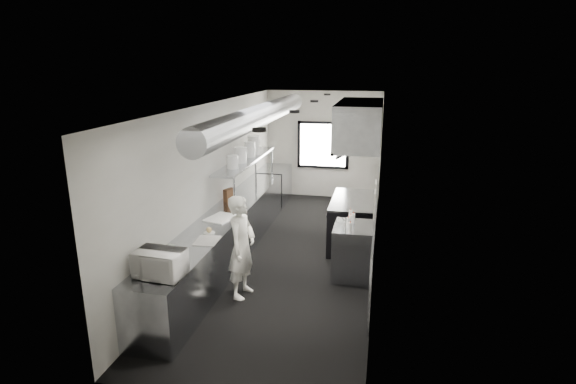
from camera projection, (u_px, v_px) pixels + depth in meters
The scene contains 35 objects.
floor at pixel (294, 254), 8.63m from camera, with size 3.00×8.00×0.01m, color black.
ceiling at pixel (294, 104), 7.87m from camera, with size 3.00×8.00×0.01m, color silver.
wall_back at pixel (323, 145), 12.02m from camera, with size 3.00×0.02×2.80m, color beige.
wall_front at pixel (215, 283), 4.48m from camera, with size 3.00×0.02×2.80m, color beige.
wall_left at pixel (215, 178), 8.55m from camera, with size 0.02×8.00×2.80m, color beige.
wall_right at pixel (378, 187), 7.95m from camera, with size 0.02×8.00×2.80m, color beige.
wall_cladding at pixel (375, 227), 8.47m from camera, with size 0.03×5.50×1.10m, color #91949E.
hvac_duct at pixel (261, 115), 8.45m from camera, with size 0.40×0.40×6.40m, color #95989D.
service_window at pixel (323, 145), 11.98m from camera, with size 1.36×0.05×1.25m.
exhaust_hood at pixel (360, 124), 8.42m from camera, with size 0.81×2.20×0.88m.
prep_counter at pixel (226, 237), 8.26m from camera, with size 0.70×6.00×0.90m, color #91949E.
pass_shelf at pixel (246, 161), 9.39m from camera, with size 0.45×3.00×0.68m.
range at pixel (352, 222), 8.96m from camera, with size 0.88×1.60×0.94m.
bottle_station at pixel (353, 251), 7.62m from camera, with size 0.65×0.80×0.90m, color #91949E.
far_work_table at pixel (274, 185), 11.75m from camera, with size 0.70×1.20×0.90m, color #91949E.
notice_sheet_a at pixel (375, 194), 6.78m from camera, with size 0.02×0.28×0.38m, color silver.
notice_sheet_b at pixel (375, 204), 6.46m from camera, with size 0.02×0.28×0.38m, color silver.
line_cook at pixel (242, 247), 6.90m from camera, with size 0.58×0.38×1.60m, color white.
microwave at pixel (160, 263), 5.70m from camera, with size 0.56×0.43×0.34m, color silver.
deli_tub_a at pixel (154, 263), 6.00m from camera, with size 0.14×0.14×0.10m, color #A5AD9F.
deli_tub_b at pixel (170, 249), 6.45m from camera, with size 0.14×0.14×0.10m, color #A5AD9F.
newspaper at pixel (207, 241), 6.87m from camera, with size 0.34×0.42×0.01m, color white.
small_plate at pixel (209, 233), 7.17m from camera, with size 0.18×0.18×0.02m, color white.
pastry at pixel (209, 230), 7.15m from camera, with size 0.09×0.09×0.09m, color #D7B671.
cutting_board at pixel (221, 218), 7.86m from camera, with size 0.41×0.54×0.02m, color white.
knife_block at pixel (229, 195), 8.82m from camera, with size 0.10×0.22×0.24m, color brown.
plate_stack_a at pixel (233, 162), 8.54m from camera, with size 0.21×0.21×0.25m, color white.
plate_stack_b at pixel (241, 155), 9.04m from camera, with size 0.24×0.24×0.31m, color white.
plate_stack_c at pixel (250, 149), 9.60m from camera, with size 0.23×0.23×0.32m, color white.
plate_stack_d at pixel (254, 145), 9.85m from camera, with size 0.26×0.26×0.40m, color white.
squeeze_bottle_a at pixel (350, 228), 7.16m from camera, with size 0.06×0.06×0.17m, color white.
squeeze_bottle_b at pixel (348, 223), 7.39m from camera, with size 0.06×0.06×0.17m, color white.
squeeze_bottle_c at pixel (351, 220), 7.52m from camera, with size 0.06×0.06×0.17m, color white.
squeeze_bottle_d at pixel (353, 218), 7.61m from camera, with size 0.06×0.06×0.17m, color white.
squeeze_bottle_e at pixel (350, 215), 7.78m from camera, with size 0.06×0.06×0.17m, color white.
Camera 1 is at (1.54, -7.84, 3.47)m, focal length 28.52 mm.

